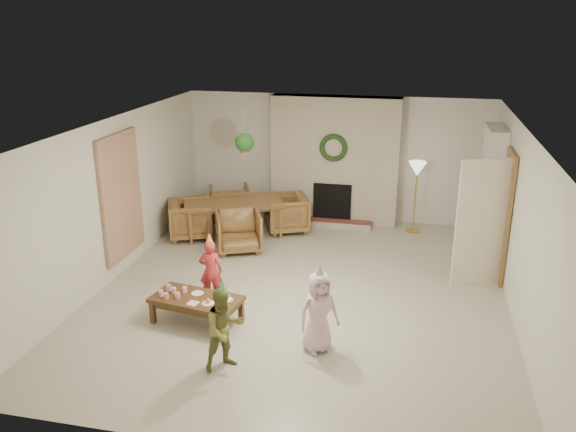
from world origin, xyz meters
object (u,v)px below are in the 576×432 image
(dining_chair_right, at_px, (286,213))
(child_plaid, at_px, (224,329))
(child_red, at_px, (211,271))
(child_pink, at_px, (319,312))
(dining_chair_far, at_px, (230,204))
(dining_chair_left, at_px, (191,219))
(dining_table, at_px, (234,218))
(coffee_table_top, at_px, (196,299))
(dining_chair_near, at_px, (239,231))

(dining_chair_right, relative_size, child_plaid, 0.76)
(child_red, relative_size, child_pink, 0.89)
(dining_chair_far, xyz_separation_m, child_red, (0.80, -3.39, 0.11))
(dining_chair_left, distance_m, dining_chair_right, 1.81)
(dining_table, xyz_separation_m, child_plaid, (1.23, -4.27, 0.19))
(coffee_table_top, bearing_deg, dining_chair_right, 93.15)
(dining_chair_near, height_order, coffee_table_top, dining_chair_near)
(child_red, height_order, child_plaid, child_plaid)
(coffee_table_top, bearing_deg, dining_chair_left, 122.18)
(child_red, bearing_deg, coffee_table_top, 82.55)
(dining_chair_left, relative_size, child_plaid, 0.76)
(dining_chair_far, bearing_deg, child_pink, 97.06)
(child_plaid, bearing_deg, dining_chair_right, 51.34)
(dining_chair_left, distance_m, child_pink, 4.47)
(dining_table, height_order, child_plaid, child_plaid)
(coffee_table_top, relative_size, child_pink, 1.15)
(dining_chair_right, distance_m, coffee_table_top, 3.74)
(child_pink, bearing_deg, dining_chair_near, 89.55)
(coffee_table_top, bearing_deg, child_red, 102.00)
(dining_chair_right, bearing_deg, dining_chair_left, -90.00)
(dining_chair_far, distance_m, dining_chair_left, 1.14)
(dining_chair_near, bearing_deg, child_pink, -79.67)
(dining_chair_far, height_order, child_plaid, child_plaid)
(dining_table, bearing_deg, dining_chair_right, -0.00)
(dining_table, distance_m, dining_chair_far, 0.81)
(dining_chair_near, relative_size, child_pink, 0.75)
(dining_chair_left, relative_size, dining_chair_right, 1.00)
(dining_chair_right, bearing_deg, child_plaid, -19.43)
(dining_table, bearing_deg, child_red, -102.78)
(child_red, distance_m, child_plaid, 1.78)
(dining_chair_far, bearing_deg, child_red, 80.16)
(dining_table, xyz_separation_m, dining_chair_left, (-0.74, -0.32, 0.03))
(dining_table, xyz_separation_m, dining_chair_near, (0.32, -0.74, 0.03))
(dining_chair_near, bearing_deg, child_plaid, -98.64)
(dining_chair_right, bearing_deg, child_red, -31.42)
(coffee_table_top, relative_size, child_red, 1.30)
(child_pink, bearing_deg, dining_chair_left, 97.90)
(dining_table, height_order, child_red, child_red)
(dining_chair_far, relative_size, child_red, 0.85)
(dining_chair_left, bearing_deg, child_plaid, -176.63)
(dining_chair_far, distance_m, child_red, 3.48)
(dining_chair_far, bearing_deg, dining_table, 90.00)
(dining_chair_far, distance_m, coffee_table_top, 4.15)
(dining_table, xyz_separation_m, child_pink, (2.24, -3.65, 0.20))
(dining_chair_near, distance_m, dining_chair_left, 1.14)
(dining_table, xyz_separation_m, dining_chair_far, (-0.32, 0.74, 0.03))
(dining_chair_near, distance_m, dining_chair_far, 1.61)
(child_red, distance_m, child_pink, 2.02)
(dining_chair_far, height_order, dining_chair_left, same)
(child_red, relative_size, child_plaid, 0.90)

